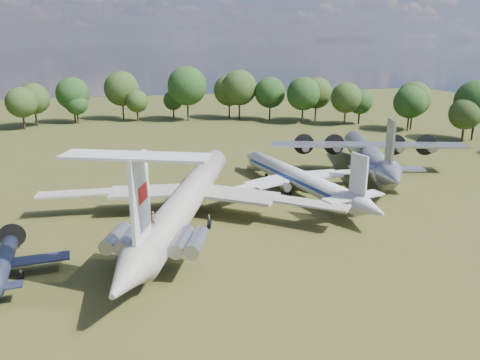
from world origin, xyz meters
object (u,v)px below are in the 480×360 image
object	(u,v)px
il62_airliner	(189,202)
an12_transport	(368,159)
person_on_il62	(153,219)
small_prop_west	(3,268)
tu104_jet	(299,182)

from	to	relation	value
il62_airliner	an12_transport	bearing A→B (deg)	45.93
an12_transport	person_on_il62	size ratio (longest dim) A/B	24.87
small_prop_west	person_on_il62	world-z (taller)	person_on_il62
tu104_jet	an12_transport	bearing A→B (deg)	14.46
tu104_jet	an12_transport	world-z (taller)	an12_transport
tu104_jet	person_on_il62	world-z (taller)	person_on_il62
il62_airliner	small_prop_west	world-z (taller)	il62_airliner
person_on_il62	il62_airliner	bearing A→B (deg)	-92.34
il62_airliner	person_on_il62	world-z (taller)	person_on_il62
tu104_jet	an12_transport	size ratio (longest dim) A/B	1.00
il62_airliner	person_on_il62	xyz separation A→B (m)	(-5.74, -13.72, 3.44)
an12_transport	small_prop_west	xyz separation A→B (m)	(-55.75, -25.97, -1.31)
il62_airliner	an12_transport	xyz separation A→B (m)	(35.20, 15.13, -0.08)
an12_transport	small_prop_west	bearing A→B (deg)	-137.47
an12_transport	small_prop_west	world-z (taller)	an12_transport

